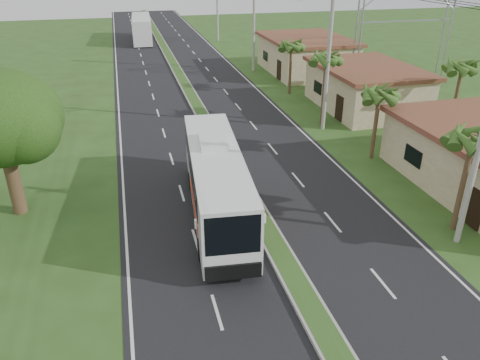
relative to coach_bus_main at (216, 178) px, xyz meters
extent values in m
plane|color=#2C471A|center=(2.02, -7.23, -2.09)|extent=(180.00, 180.00, 0.00)
cube|color=black|center=(2.02, 12.77, -2.08)|extent=(14.00, 160.00, 0.02)
cube|color=gray|center=(2.02, 12.77, -2.00)|extent=(1.20, 160.00, 0.17)
cube|color=#2C471A|center=(2.02, 12.77, -1.91)|extent=(0.95, 160.00, 0.02)
cube|color=silver|center=(-4.68, 12.77, -2.09)|extent=(0.12, 160.00, 0.01)
cube|color=silver|center=(8.72, 12.77, -2.09)|extent=(0.12, 160.00, 0.01)
cube|color=tan|center=(16.02, 14.77, -0.42)|extent=(7.00, 10.00, 3.35)
cube|color=brown|center=(16.02, 14.77, 1.42)|extent=(7.60, 10.60, 0.32)
cube|color=tan|center=(16.02, 28.77, -0.34)|extent=(8.00, 11.00, 3.50)
cube|color=brown|center=(16.02, 28.77, 1.57)|extent=(8.60, 11.60, 0.32)
cylinder|color=#473321|center=(11.02, -4.23, 0.41)|extent=(0.26, 0.26, 5.00)
cylinder|color=#473321|center=(11.42, 4.77, 0.21)|extent=(0.26, 0.26, 4.60)
cylinder|color=#473321|center=(10.82, 11.77, 0.61)|extent=(0.26, 0.26, 5.40)
cylinder|color=#473321|center=(11.32, 20.77, 0.31)|extent=(0.26, 0.26, 4.80)
cylinder|color=#473321|center=(19.52, 7.77, 0.51)|extent=(0.26, 0.26, 5.20)
cylinder|color=#473321|center=(-9.98, 2.77, -0.09)|extent=(0.70, 0.70, 4.00)
sphere|color=#1B3A0F|center=(-8.78, 1.77, 2.81)|extent=(3.40, 3.40, 3.40)
cylinder|color=gray|center=(10.52, 10.77, 3.91)|extent=(0.28, 0.28, 12.00)
cylinder|color=gray|center=(10.52, 30.77, 3.41)|extent=(0.28, 0.28, 11.00)
cylinder|color=gray|center=(10.52, 50.77, 3.16)|extent=(0.28, 0.28, 10.50)
cylinder|color=gray|center=(19.02, 22.27, 3.91)|extent=(0.18, 0.18, 12.00)
cylinder|color=gray|center=(29.02, 22.27, 3.91)|extent=(0.18, 0.18, 12.00)
cylinder|color=gray|center=(19.02, 23.27, 3.91)|extent=(0.18, 0.18, 12.00)
cylinder|color=gray|center=(29.02, 23.27, 3.91)|extent=(0.18, 0.18, 12.00)
cube|color=gray|center=(24.02, 22.77, 3.91)|extent=(10.00, 0.14, 0.14)
cube|color=silver|center=(0.00, -0.05, -0.11)|extent=(3.49, 11.94, 3.09)
cube|color=black|center=(0.05, 0.53, 0.57)|extent=(3.33, 9.60, 1.24)
cube|color=black|center=(-0.52, -5.86, 0.39)|extent=(2.21, 0.34, 1.73)
cube|color=red|center=(-0.11, -1.23, -0.72)|extent=(2.95, 5.30, 0.54)
cube|color=#FFA215|center=(0.02, 0.24, -0.97)|extent=(2.75, 3.15, 0.25)
cube|color=silver|center=(0.10, 1.12, 1.58)|extent=(1.58, 2.47, 0.27)
cylinder|color=black|center=(-1.44, -3.67, -1.58)|extent=(0.40, 1.04, 1.02)
cylinder|color=black|center=(0.77, -3.87, -1.58)|extent=(0.40, 1.04, 1.02)
cylinder|color=black|center=(-0.83, 3.17, -1.58)|extent=(0.40, 1.04, 1.02)
cylinder|color=black|center=(1.38, 2.97, -1.58)|extent=(0.40, 1.04, 1.02)
cube|color=silver|center=(-0.54, 53.57, -0.25)|extent=(3.18, 12.22, 3.37)
cube|color=black|center=(-0.52, 54.09, 0.76)|extent=(3.09, 9.06, 1.15)
cube|color=orange|center=(-0.59, 52.52, -0.89)|extent=(2.94, 5.91, 0.37)
cylinder|color=black|center=(-1.93, 48.62, -1.59)|extent=(0.36, 1.02, 1.01)
cylinder|color=black|center=(0.39, 48.52, -1.59)|extent=(0.36, 1.02, 1.01)
cylinder|color=black|center=(-1.49, 58.09, -1.59)|extent=(0.36, 1.02, 1.01)
cylinder|color=black|center=(0.82, 57.99, -1.59)|extent=(0.36, 1.02, 1.01)
imported|color=black|center=(0.02, 0.27, -1.60)|extent=(1.69, 0.73, 0.98)
imported|color=maroon|center=(0.02, 0.27, -0.63)|extent=(0.73, 0.54, 1.83)
camera|label=1|loc=(-3.97, -20.76, 10.29)|focal=35.00mm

